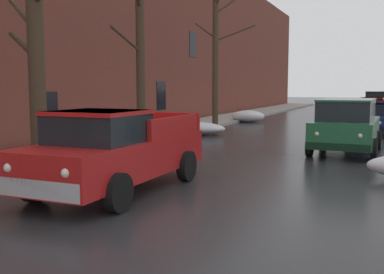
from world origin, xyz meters
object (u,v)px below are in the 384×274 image
at_px(bare_tree_second_along_sidewalk, 37,42).
at_px(bare_tree_mid_block, 139,55).
at_px(sedan_red_queued_behind_truck, 372,106).
at_px(pickup_truck_red_approaching_near_lane, 115,151).
at_px(sedan_darkblue_parked_kerbside_mid, 373,118).
at_px(suv_green_parked_kerbside_close, 347,124).
at_px(suv_black_at_far_intersection, 377,101).
at_px(bare_tree_far_down_block, 216,55).
at_px(sedan_maroon_parked_far_down_block, 371,110).

relative_size(bare_tree_second_along_sidewalk, bare_tree_mid_block, 0.98).
bearing_deg(sedan_red_queued_behind_truck, pickup_truck_red_approaching_near_lane, -98.21).
relative_size(bare_tree_second_along_sidewalk, sedan_darkblue_parked_kerbside_mid, 1.47).
height_order(bare_tree_second_along_sidewalk, bare_tree_mid_block, bare_tree_mid_block).
bearing_deg(suv_green_parked_kerbside_close, suv_black_at_far_intersection, 89.30).
distance_m(bare_tree_mid_block, suv_black_at_far_intersection, 30.89).
bearing_deg(pickup_truck_red_approaching_near_lane, suv_black_at_far_intersection, 83.14).
distance_m(pickup_truck_red_approaching_near_lane, sedan_darkblue_parked_kerbside_mid, 15.89).
relative_size(bare_tree_far_down_block, sedan_maroon_parked_far_down_block, 1.72).
distance_m(bare_tree_mid_block, sedan_maroon_parked_far_down_block, 18.17).
distance_m(bare_tree_far_down_block, pickup_truck_red_approaching_near_lane, 14.92).
height_order(bare_tree_second_along_sidewalk, suv_green_parked_kerbside_close, bare_tree_second_along_sidewalk).
relative_size(sedan_maroon_parked_far_down_block, sedan_red_queued_behind_truck, 1.04).
height_order(bare_tree_mid_block, sedan_maroon_parked_far_down_block, bare_tree_mid_block).
relative_size(suv_green_parked_kerbside_close, sedan_red_queued_behind_truck, 1.04).
bearing_deg(bare_tree_second_along_sidewalk, sedan_red_queued_behind_truck, 75.40).
bearing_deg(suv_green_parked_kerbside_close, bare_tree_second_along_sidewalk, -136.18).
bearing_deg(sedan_red_queued_behind_truck, bare_tree_far_down_block, -115.94).
bearing_deg(bare_tree_mid_block, pickup_truck_red_approaching_near_lane, -64.66).
bearing_deg(bare_tree_mid_block, suv_black_at_far_intersection, 76.12).
xyz_separation_m(sedan_maroon_parked_far_down_block, suv_black_at_far_intersection, (0.05, 13.48, 0.23)).
height_order(bare_tree_far_down_block, sedan_red_queued_behind_truck, bare_tree_far_down_block).
xyz_separation_m(bare_tree_second_along_sidewalk, suv_black_at_far_intersection, (7.43, 35.09, -2.37)).
xyz_separation_m(bare_tree_mid_block, suv_green_parked_kerbside_close, (7.05, 1.61, -2.38)).
distance_m(sedan_red_queued_behind_truck, suv_black_at_far_intersection, 7.20).
bearing_deg(bare_tree_second_along_sidewalk, suv_green_parked_kerbside_close, 43.82).
xyz_separation_m(pickup_truck_red_approaching_near_lane, sedan_red_queued_behind_truck, (4.20, 29.09, -0.13)).
height_order(bare_tree_far_down_block, sedan_darkblue_parked_kerbside_mid, bare_tree_far_down_block).
bearing_deg(bare_tree_mid_block, suv_green_parked_kerbside_close, 12.88).
distance_m(bare_tree_far_down_block, suv_black_at_far_intersection, 23.35).
bearing_deg(pickup_truck_red_approaching_near_lane, suv_green_parked_kerbside_close, 63.33).
xyz_separation_m(bare_tree_far_down_block, pickup_truck_red_approaching_near_lane, (2.99, -14.32, -2.98)).
relative_size(bare_tree_second_along_sidewalk, suv_black_at_far_intersection, 1.50).
distance_m(bare_tree_second_along_sidewalk, bare_tree_far_down_block, 13.13).
bearing_deg(bare_tree_second_along_sidewalk, suv_black_at_far_intersection, 78.04).
bearing_deg(sedan_red_queued_behind_truck, sedan_maroon_parked_far_down_block, -88.89).
xyz_separation_m(sedan_darkblue_parked_kerbside_mid, suv_black_at_far_intersection, (-0.26, 21.09, 0.23)).
xyz_separation_m(bare_tree_second_along_sidewalk, sedan_darkblue_parked_kerbside_mid, (7.70, 14.00, -2.61)).
xyz_separation_m(bare_tree_mid_block, bare_tree_far_down_block, (0.03, 7.93, 0.49)).
relative_size(bare_tree_mid_block, sedan_darkblue_parked_kerbside_mid, 1.51).
height_order(sedan_darkblue_parked_kerbside_mid, sedan_maroon_parked_far_down_block, same).
xyz_separation_m(pickup_truck_red_approaching_near_lane, suv_green_parked_kerbside_close, (4.02, 8.00, 0.11)).
bearing_deg(sedan_darkblue_parked_kerbside_mid, suv_green_parked_kerbside_close, -94.84).
height_order(bare_tree_second_along_sidewalk, sedan_darkblue_parked_kerbside_mid, bare_tree_second_along_sidewalk).
bearing_deg(suv_black_at_far_intersection, sedan_red_queued_behind_truck, -91.33).
xyz_separation_m(suv_green_parked_kerbside_close, sedan_red_queued_behind_truck, (0.18, 21.09, -0.23)).
height_order(sedan_maroon_parked_far_down_block, sedan_red_queued_behind_truck, same).
height_order(pickup_truck_red_approaching_near_lane, sedan_darkblue_parked_kerbside_mid, pickup_truck_red_approaching_near_lane).
height_order(suv_green_parked_kerbside_close, sedan_darkblue_parked_kerbside_mid, suv_green_parked_kerbside_close).
bearing_deg(suv_black_at_far_intersection, pickup_truck_red_approaching_near_lane, -96.86).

